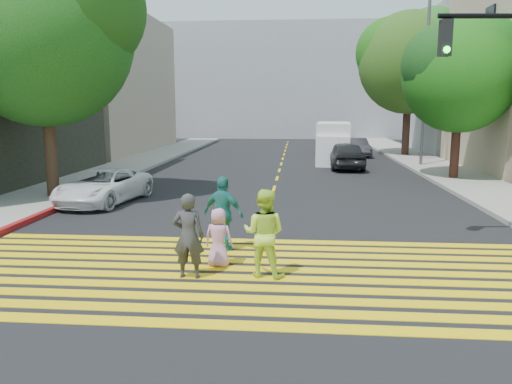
# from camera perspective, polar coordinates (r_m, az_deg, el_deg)

# --- Properties ---
(ground) EXTENTS (120.00, 120.00, 0.00)m
(ground) POSITION_cam_1_polar(r_m,az_deg,el_deg) (9.17, -1.60, -11.88)
(ground) COLOR black
(sidewalk_left) EXTENTS (3.00, 40.00, 0.15)m
(sidewalk_left) POSITION_cam_1_polar(r_m,az_deg,el_deg) (32.07, -12.42, 3.63)
(sidewalk_left) COLOR gray
(sidewalk_left) RESTS_ON ground
(sidewalk_right) EXTENTS (3.00, 60.00, 0.15)m
(sidewalk_right) POSITION_cam_1_polar(r_m,az_deg,el_deg) (24.87, 22.39, 1.39)
(sidewalk_right) COLOR gray
(sidewalk_right) RESTS_ON ground
(curb_red) EXTENTS (0.20, 8.00, 0.16)m
(curb_red) POSITION_cam_1_polar(r_m,az_deg,el_deg) (16.79, -23.26, -2.37)
(curb_red) COLOR maroon
(curb_red) RESTS_ON ground
(crosswalk) EXTENTS (13.40, 5.30, 0.01)m
(crosswalk) POSITION_cam_1_polar(r_m,az_deg,el_deg) (10.36, -0.81, -9.26)
(crosswalk) COLOR yellow
(crosswalk) RESTS_ON ground
(lane_line) EXTENTS (0.12, 34.40, 0.01)m
(lane_line) POSITION_cam_1_polar(r_m,az_deg,el_deg) (31.17, 3.00, 3.54)
(lane_line) COLOR yellow
(lane_line) RESTS_ON ground
(building_left_tan) EXTENTS (12.00, 16.00, 10.00)m
(building_left_tan) POSITION_cam_1_polar(r_m,az_deg,el_deg) (40.25, -20.57, 11.47)
(building_left_tan) COLOR tan
(building_left_tan) RESTS_ON ground
(building_right_grey) EXTENTS (10.00, 10.00, 10.00)m
(building_right_grey) POSITION_cam_1_polar(r_m,az_deg,el_deg) (40.98, 25.32, 11.12)
(building_right_grey) COLOR gray
(building_right_grey) RESTS_ON ground
(backdrop_block) EXTENTS (30.00, 8.00, 12.00)m
(backdrop_block) POSITION_cam_1_polar(r_m,az_deg,el_deg) (56.54, 3.90, 12.41)
(backdrop_block) COLOR gray
(backdrop_block) RESTS_ON ground
(tree_left) EXTENTS (7.81, 7.44, 9.10)m
(tree_left) POSITION_cam_1_polar(r_m,az_deg,el_deg) (19.76, -23.00, 17.04)
(tree_left) COLOR black
(tree_left) RESTS_ON ground
(tree_right_near) EXTENTS (5.75, 5.35, 7.38)m
(tree_right_near) POSITION_cam_1_polar(r_m,az_deg,el_deg) (24.66, 22.46, 12.79)
(tree_right_near) COLOR black
(tree_right_near) RESTS_ON ground
(tree_right_far) EXTENTS (8.98, 8.69, 9.73)m
(tree_right_far) POSITION_cam_1_polar(r_m,az_deg,el_deg) (35.51, 17.33, 14.50)
(tree_right_far) COLOR #341811
(tree_right_far) RESTS_ON ground
(pedestrian_man) EXTENTS (0.63, 0.42, 1.72)m
(pedestrian_man) POSITION_cam_1_polar(r_m,az_deg,el_deg) (9.96, -7.72, -5.01)
(pedestrian_man) COLOR #343536
(pedestrian_man) RESTS_ON ground
(pedestrian_woman) EXTENTS (0.99, 0.85, 1.78)m
(pedestrian_woman) POSITION_cam_1_polar(r_m,az_deg,el_deg) (9.95, 0.92, -4.74)
(pedestrian_woman) COLOR #CCF545
(pedestrian_woman) RESTS_ON ground
(pedestrian_child) EXTENTS (0.69, 0.52, 1.27)m
(pedestrian_child) POSITION_cam_1_polar(r_m,az_deg,el_deg) (10.65, -4.30, -5.21)
(pedestrian_child) COLOR #CF8EBB
(pedestrian_child) RESTS_ON ground
(pedestrian_extra) EXTENTS (1.13, 0.81, 1.78)m
(pedestrian_extra) POSITION_cam_1_polar(r_m,az_deg,el_deg) (11.76, -3.74, -2.49)
(pedestrian_extra) COLOR #227774
(pedestrian_extra) RESTS_ON ground
(white_sedan) EXTENTS (2.66, 4.57, 1.20)m
(white_sedan) POSITION_cam_1_polar(r_m,az_deg,el_deg) (18.38, -17.01, 0.63)
(white_sedan) COLOR white
(white_sedan) RESTS_ON ground
(dark_car_near) EXTENTS (1.94, 4.50, 1.51)m
(dark_car_near) POSITION_cam_1_polar(r_m,az_deg,el_deg) (27.75, 10.21, 4.19)
(dark_car_near) COLOR black
(dark_car_near) RESTS_ON ground
(silver_car) EXTENTS (2.10, 4.41, 1.24)m
(silver_car) POSITION_cam_1_polar(r_m,az_deg,el_deg) (36.78, 8.57, 5.36)
(silver_car) COLOR slate
(silver_car) RESTS_ON ground
(dark_car_parked) EXTENTS (1.64, 3.82, 1.22)m
(dark_car_parked) POSITION_cam_1_polar(r_m,az_deg,el_deg) (34.97, 11.47, 5.04)
(dark_car_parked) COLOR #28272E
(dark_car_parked) RESTS_ON ground
(white_van) EXTENTS (2.26, 5.23, 2.41)m
(white_van) POSITION_cam_1_polar(r_m,az_deg,el_deg) (30.43, 8.80, 5.44)
(white_van) COLOR silver
(white_van) RESTS_ON ground
(street_lamp) EXTENTS (2.19, 0.30, 9.66)m
(street_lamp) POSITION_cam_1_polar(r_m,az_deg,el_deg) (29.49, 18.48, 13.49)
(street_lamp) COLOR #59595D
(street_lamp) RESTS_ON ground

